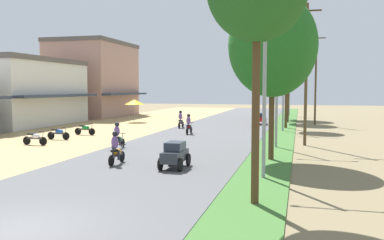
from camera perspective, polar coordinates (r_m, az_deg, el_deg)
The scene contains 24 objects.
ground_plane at distance 12.40m, azimuth -22.80°, elevation -13.86°, with size 180.00×180.00×0.00m, color #7A6B4C.
road_strip at distance 12.39m, azimuth -22.81°, elevation -13.68°, with size 9.00×140.00×0.08m, color #565659.
shophouse_mid at distance 46.09m, azimuth -21.71°, elevation 3.60°, with size 8.07×13.36×6.90m.
shophouse_far at distance 58.51m, azimuth -13.27°, elevation 5.44°, with size 9.61×12.24×10.10m.
parked_motorbike_nearest at distance 29.48m, azimuth -20.65°, elevation -2.27°, with size 1.80×0.54×0.94m.
parked_motorbike_second at distance 32.06m, azimuth -17.76°, elevation -1.69°, with size 1.80×0.54×0.94m.
parked_motorbike_third at distance 34.69m, azimuth -14.40°, elevation -1.18°, with size 1.80×0.54×0.94m.
vendor_umbrella at distance 46.79m, azimuth -7.87°, elevation 2.46°, with size 2.20×2.20×2.52m.
median_tree_second at distance 22.36m, azimuth 10.95°, elevation 9.96°, with size 4.60×4.60×8.66m.
median_tree_third at distance 40.81m, azimuth 12.86°, elevation 9.93°, with size 3.38×3.38×9.73m.
median_tree_fourth at distance 47.51m, azimuth 13.07°, elevation 7.70°, with size 4.28×4.28×9.34m.
median_tree_fifth at distance 53.08m, azimuth 12.95°, elevation 8.03°, with size 4.50×4.50×9.80m.
streetlamp_near at distance 17.61m, azimuth 9.89°, elevation 5.89°, with size 3.16×0.20×7.30m.
streetlamp_mid at distance 27.07m, azimuth 11.54°, elevation 5.69°, with size 3.16×0.20×7.67m.
streetlamp_far at distance 37.65m, azimuth 12.39°, elevation 5.18°, with size 3.16×0.20×7.55m.
streetlamp_farthest at distance 59.55m, azimuth 13.19°, elevation 4.84°, with size 3.16×0.20×7.60m.
utility_pole_near at distance 28.73m, azimuth 15.33°, elevation 6.33°, with size 1.80×0.20×9.38m.
utility_pole_far at distance 45.54m, azimuth 16.56°, elevation 5.59°, with size 1.80×0.20×9.51m.
car_hatchback_charcoal at distance 19.53m, azimuth -2.36°, elevation -4.66°, with size 1.04×2.00×1.23m.
car_sedan_red at distance 43.92m, azimuth 9.31°, elevation 0.28°, with size 1.10×2.26×1.19m.
motorbike_foreground_rider at distance 20.75m, azimuth -10.33°, elevation -3.90°, with size 0.54×1.80×1.66m.
motorbike_ahead_second at distance 26.05m, azimuth -10.10°, elevation -2.23°, with size 0.54×1.80×1.66m.
motorbike_ahead_third at distance 34.07m, azimuth -0.43°, elevation -0.63°, with size 0.54×1.80×1.66m.
motorbike_ahead_fourth at distance 39.33m, azimuth -1.54°, elevation 0.03°, with size 0.54×1.80×1.66m.
Camera 1 is at (7.23, -9.32, 3.80)m, focal length 39.02 mm.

